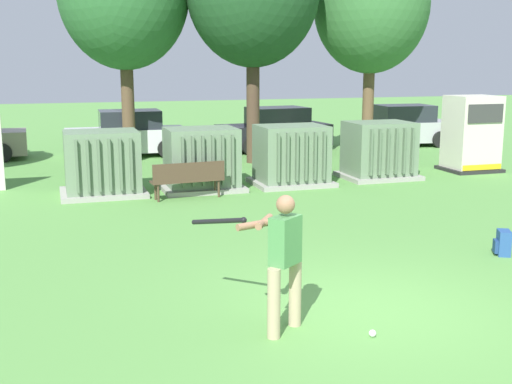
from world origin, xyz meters
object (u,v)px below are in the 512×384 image
Objects in this scene: park_bench at (188,177)px; sports_ball at (372,333)px; batter at (281,256)px; parked_car_right_of_center at (275,130)px; transformer_west at (102,164)px; backpack at (503,243)px; transformer_east at (379,151)px; parked_car_rightmost at (401,127)px; parked_car_left_of_center at (127,135)px; generator_enclosure at (472,134)px; transformer_mid_west at (201,160)px; transformer_mid_east at (291,156)px.

park_bench is 8.74m from sports_ball.
batter reaches higher than parked_car_right_of_center.
transformer_west and parked_car_right_of_center have the same top height.
backpack is at bearing -50.02° from transformer_west.
transformer_west is 4.77× the size of backpack.
batter is at bearing -123.88° from transformer_east.
transformer_east is at bearing -124.35° from parked_car_rightmost.
parked_car_left_of_center and parked_car_right_of_center have the same top height.
transformer_east is 4.77× the size of backpack.
generator_enclosure is 9.30m from park_bench.
generator_enclosure is 11.64m from parked_car_left_of_center.
transformer_west is at bearing -101.47° from parked_car_left_of_center.
parked_car_left_of_center is (-6.40, 6.72, -0.04)m from transformer_east.
generator_enclosure reaches higher than sports_ball.
parked_car_right_of_center is (5.46, 16.07, -0.22)m from batter.
transformer_mid_west is at bearing -80.62° from parked_car_left_of_center.
transformer_east is at bearing 1.00° from transformer_west.
generator_enclosure is 1.26× the size of park_bench.
backpack is at bearing -55.80° from park_bench.
parked_car_rightmost is (4.32, 6.32, -0.04)m from transformer_east.
backpack reaches higher than sports_ball.
sports_ball is at bearing -76.02° from transformer_west.
parked_car_rightmost is (7.09, 6.54, -0.04)m from transformer_mid_east.
generator_enclosure is 9.29m from backpack.
transformer_mid_east is 0.48× the size of parked_car_right_of_center.
batter is at bearing 152.30° from sports_ball.
transformer_west is 1.00× the size of transformer_mid_west.
transformer_east is 11.39m from batter.
generator_enclosure is at bearing 49.95° from sports_ball.
parked_car_left_of_center is 0.98× the size of parked_car_rightmost.
backpack is 15.09m from parked_car_rightmost.
sports_ball is at bearing -147.15° from backpack.
transformer_west is at bearing 149.79° from park_bench.
backpack is at bearing -121.84° from generator_enclosure.
park_bench is at bearing -143.24° from parked_car_rightmost.
sports_ball is (0.50, -8.71, -0.49)m from park_bench.
transformer_west is 2.27m from park_bench.
parked_car_right_of_center is at bearing 176.80° from parked_car_rightmost.
transformer_east and parked_car_right_of_center have the same top height.
transformer_mid_west is 7.01m from parked_car_left_of_center.
transformer_mid_east and parked_car_rightmost have the same top height.
transformer_west is 0.49× the size of parked_car_rightmost.
transformer_west is at bearing 179.06° from transformer_mid_east.
park_bench is 4.15× the size of backpack.
transformer_west is at bearing 178.75° from transformer_mid_west.
parked_car_right_of_center reaches higher than backpack.
backpack is (4.77, 1.90, -0.76)m from batter.
backpack is (4.27, -6.28, -0.32)m from park_bench.
transformer_east is 7.66m from parked_car_rightmost.
transformer_east is 9.28m from parked_car_left_of_center.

